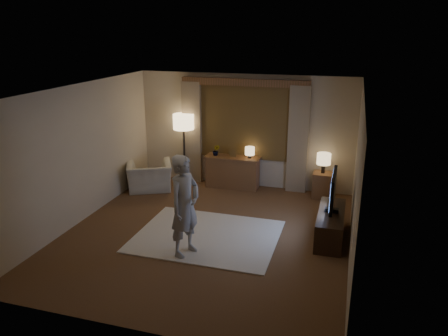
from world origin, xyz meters
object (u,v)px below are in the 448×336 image
at_px(sideboard, 233,173).
at_px(tv_stand, 330,225).
at_px(armchair, 149,176).
at_px(person, 185,206).
at_px(side_table, 322,185).

relative_size(sideboard, tv_stand, 0.86).
height_order(armchair, tv_stand, armchair).
bearing_deg(person, tv_stand, -41.02).
distance_m(sideboard, tv_stand, 3.10).
distance_m(side_table, person, 3.81).
bearing_deg(person, sideboard, 21.33).
xyz_separation_m(side_table, person, (-1.93, -3.24, 0.58)).
xyz_separation_m(armchair, tv_stand, (4.14, -1.30, -0.07)).
relative_size(armchair, person, 0.59).
distance_m(tv_stand, person, 2.65).
distance_m(armchair, person, 3.25).
bearing_deg(sideboard, tv_stand, -40.46).
bearing_deg(side_table, sideboard, 178.60).
relative_size(armchair, side_table, 1.77).
relative_size(sideboard, armchair, 1.21).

